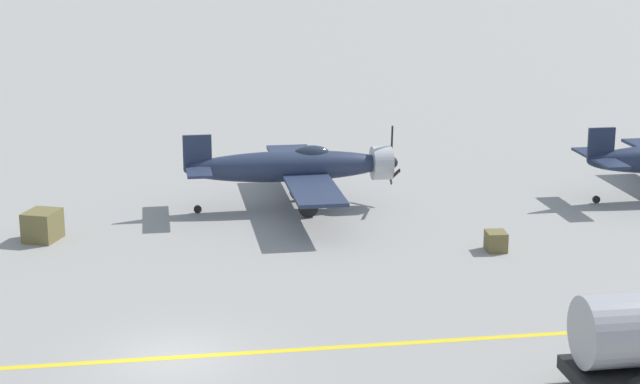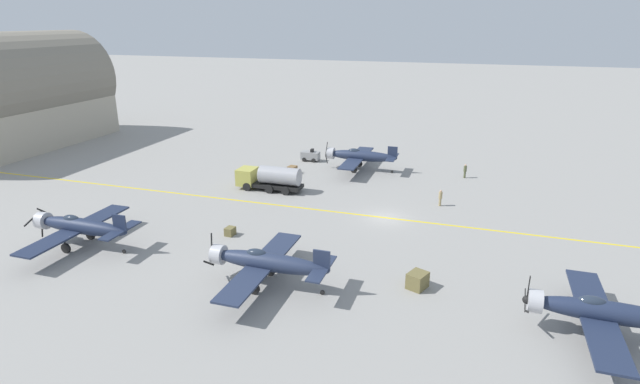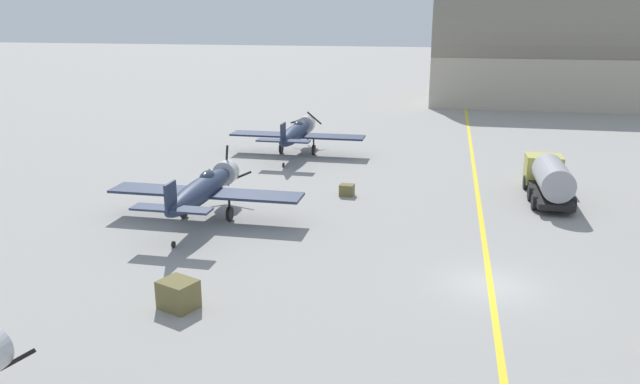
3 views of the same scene
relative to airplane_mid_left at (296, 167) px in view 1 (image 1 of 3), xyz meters
name	(u,v)px [view 1 (image 1 of 3)]	position (x,y,z in m)	size (l,w,h in m)	color
ground_plane	(174,358)	(16.64, -6.11, -2.01)	(400.00, 400.00, 0.00)	gray
taxiway_stripe	(174,358)	(16.64, -6.11, -2.01)	(0.30, 160.00, 0.01)	yellow
airplane_mid_left	(296,167)	(0.00, 0.00, 0.00)	(12.00, 9.98, 3.80)	#252F49
supply_crate_by_tanker	(42,226)	(3.24, -11.19, -1.38)	(1.52, 1.26, 1.26)	brown
supply_crate_mid_lane	(496,241)	(7.67, 7.15, -1.61)	(0.96, 0.80, 0.80)	brown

